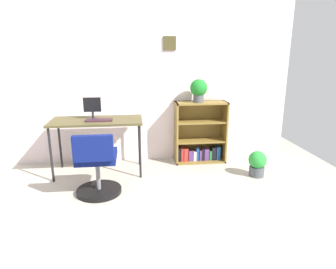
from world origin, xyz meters
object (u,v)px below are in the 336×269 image
at_px(monitor, 92,108).
at_px(potted_plant_on_shelf, 199,89).
at_px(potted_plant_floor, 257,163).
at_px(keyboard, 99,120).
at_px(bookshelf_low, 200,136).
at_px(office_chair, 97,168).
at_px(desk, 97,124).

relative_size(monitor, potted_plant_on_shelf, 0.88).
xyz_separation_m(potted_plant_on_shelf, potted_plant_floor, (0.68, -0.62, -0.91)).
bearing_deg(keyboard, bookshelf_low, 14.44).
height_order(office_chair, potted_plant_floor, office_chair).
height_order(desk, potted_plant_floor, desk).
bearing_deg(desk, office_chair, -85.29).
bearing_deg(keyboard, monitor, 126.45).
distance_m(potted_plant_on_shelf, potted_plant_floor, 1.29).
relative_size(desk, potted_plant_floor, 3.45).
height_order(keyboard, potted_plant_floor, keyboard).
bearing_deg(bookshelf_low, desk, -168.37).
bearing_deg(potted_plant_floor, keyboard, 171.48).
height_order(monitor, office_chair, monitor).
height_order(office_chair, potted_plant_on_shelf, potted_plant_on_shelf).
bearing_deg(monitor, bookshelf_low, 9.30).
xyz_separation_m(bookshelf_low, potted_plant_on_shelf, (-0.04, -0.05, 0.70)).
height_order(monitor, keyboard, monitor).
bearing_deg(office_chair, potted_plant_floor, 8.64).
relative_size(bookshelf_low, potted_plant_on_shelf, 2.77).
xyz_separation_m(keyboard, bookshelf_low, (1.42, 0.37, -0.36)).
bearing_deg(keyboard, office_chair, -88.37).
height_order(desk, office_chair, office_chair).
distance_m(office_chair, potted_plant_floor, 2.07).
xyz_separation_m(desk, potted_plant_on_shelf, (1.41, 0.25, 0.41)).
xyz_separation_m(desk, monitor, (-0.05, 0.05, 0.21)).
xyz_separation_m(office_chair, potted_plant_floor, (2.04, 0.31, -0.15)).
relative_size(monitor, office_chair, 0.37).
distance_m(office_chair, potted_plant_on_shelf, 1.81).
bearing_deg(desk, potted_plant_on_shelf, 9.84).
height_order(desk, keyboard, keyboard).
height_order(desk, monitor, monitor).
xyz_separation_m(bookshelf_low, potted_plant_floor, (0.64, -0.67, -0.21)).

